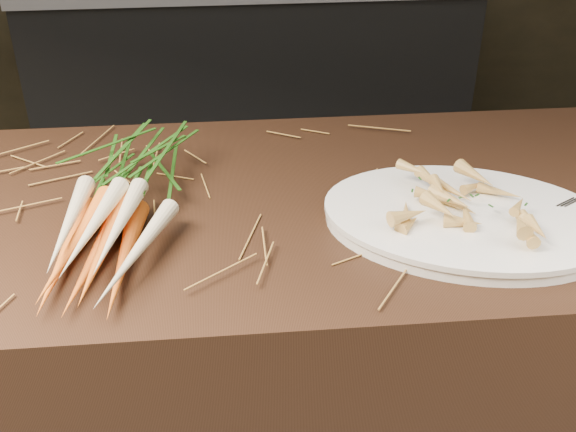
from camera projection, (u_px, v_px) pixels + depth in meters
name	position (u px, v px, depth m)	size (l,w,h in m)	color
main_counter	(154.00, 389.00, 1.53)	(2.40, 0.70, 0.90)	black
back_counter	(252.00, 71.00, 3.14)	(1.82, 0.62, 0.84)	black
straw_bedding	(128.00, 204.00, 1.28)	(1.40, 0.60, 0.02)	#925F26
root_veg_bunch	(119.00, 194.00, 1.23)	(0.23, 0.55, 0.10)	#D3580A
serving_platter	(466.00, 222.00, 1.22)	(0.48, 0.32, 0.03)	white
roasted_veg_heap	(469.00, 202.00, 1.20)	(0.23, 0.17, 0.05)	#BE7B35
serving_fork	(575.00, 233.00, 1.17)	(0.02, 0.18, 0.00)	silver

